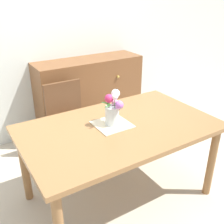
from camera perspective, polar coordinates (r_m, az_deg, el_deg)
name	(u,v)px	position (r m, az deg, el deg)	size (l,w,h in m)	color
ground_plane	(119,195)	(2.68, 1.47, -17.39)	(12.00, 12.00, 0.00)	#B7AD99
back_wall	(48,26)	(3.45, -13.70, 17.57)	(7.00, 0.10, 2.80)	silver
dining_table	(120,135)	(2.28, 1.65, -4.87)	(1.65, 1.00, 0.76)	olive
chair_far	(68,117)	(2.97, -9.44, -1.11)	(0.42, 0.42, 0.90)	brown
dresser	(90,96)	(3.58, -4.83, 3.49)	(1.40, 0.47, 1.00)	brown
placemat	(112,124)	(2.25, 0.00, -2.67)	(0.29, 0.29, 0.01)	beige
flower_vase	(113,108)	(2.19, 0.24, 0.79)	(0.19, 0.19, 0.29)	silver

